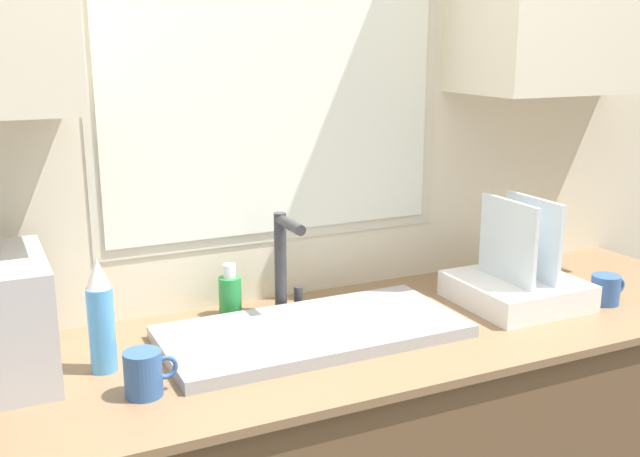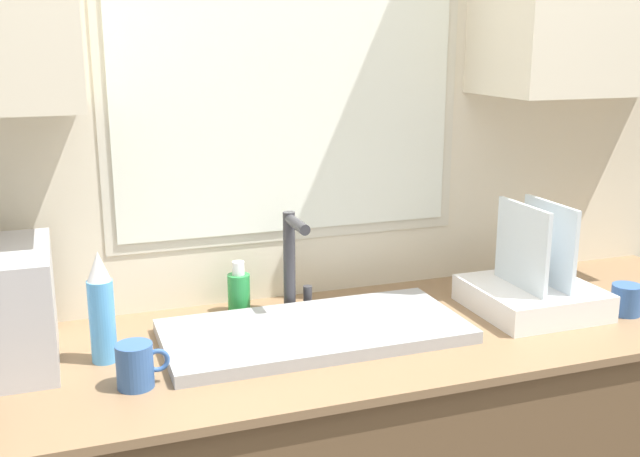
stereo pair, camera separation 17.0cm
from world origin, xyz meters
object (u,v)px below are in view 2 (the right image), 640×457
dish_rack (532,290)px  spray_bottle (101,309)px  mug_near_sink (136,365)px  faucet (293,256)px  soap_bottle (239,291)px

dish_rack → spray_bottle: dish_rack is taller
spray_bottle → mug_near_sink: (0.05, -0.15, -0.07)m
dish_rack → mug_near_sink: bearing=-173.9°
faucet → soap_bottle: faucet is taller
spray_bottle → faucet: bearing=17.7°
soap_bottle → mug_near_sink: (-0.30, -0.35, -0.01)m
faucet → soap_bottle: size_ratio=1.92×
dish_rack → mug_near_sink: dish_rack is taller
mug_near_sink → faucet: bearing=35.5°
dish_rack → soap_bottle: dish_rack is taller
spray_bottle → dish_rack: bearing=-2.4°
spray_bottle → soap_bottle: (0.36, 0.20, -0.06)m
faucet → spray_bottle: (-0.49, -0.16, -0.03)m
mug_near_sink → soap_bottle: bearing=49.6°
spray_bottle → soap_bottle: size_ratio=1.83×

